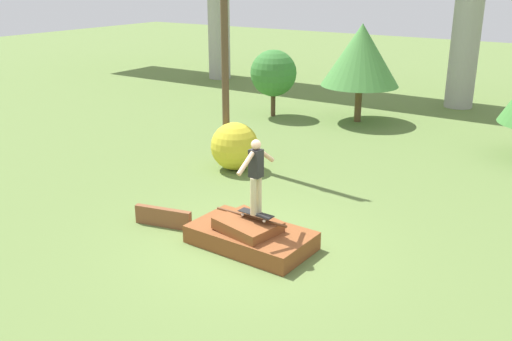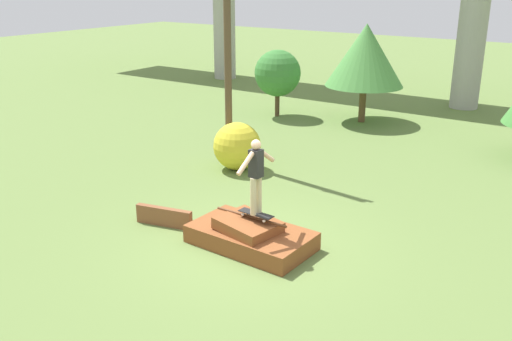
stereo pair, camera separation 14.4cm
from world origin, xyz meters
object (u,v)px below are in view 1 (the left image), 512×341
at_px(skateboard, 256,214).
at_px(bush_yellow_flowering, 235,146).
at_px(skater, 256,172).
at_px(tree_mid_back, 273,73).
at_px(tree_behind_left, 361,55).
at_px(utility_pole, 224,27).

relative_size(skateboard, bush_yellow_flowering, 0.57).
distance_m(skater, bush_yellow_flowering, 4.90).
bearing_deg(tree_mid_back, bush_yellow_flowering, -67.56).
bearing_deg(skater, bush_yellow_flowering, 130.62).
xyz_separation_m(skater, tree_mid_back, (-5.56, 9.52, 0.04)).
bearing_deg(bush_yellow_flowering, tree_behind_left, 85.08).
bearing_deg(tree_mid_back, utility_pole, -71.36).
xyz_separation_m(skateboard, bush_yellow_flowering, (-3.14, 3.66, -0.06)).
bearing_deg(tree_behind_left, bush_yellow_flowering, -94.92).
relative_size(tree_behind_left, tree_mid_back, 1.41).
bearing_deg(skater, skateboard, 130.10).
bearing_deg(skateboard, utility_pole, 132.46).
bearing_deg(utility_pole, bush_yellow_flowering, -34.90).
distance_m(skater, tree_behind_left, 10.86).
xyz_separation_m(utility_pole, bush_yellow_flowering, (0.58, -0.40, -3.13)).
xyz_separation_m(tree_behind_left, bush_yellow_flowering, (-0.59, -6.87, -1.74)).
xyz_separation_m(skater, bush_yellow_flowering, (-3.14, 3.66, -0.92)).
bearing_deg(skater, tree_behind_left, 103.58).
relative_size(utility_pole, bush_yellow_flowering, 5.57).
height_order(skateboard, utility_pole, utility_pole).
xyz_separation_m(utility_pole, tree_behind_left, (1.17, 6.47, -1.38)).
relative_size(skater, tree_mid_back, 0.60).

